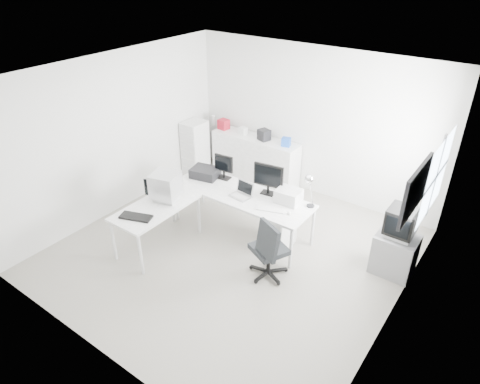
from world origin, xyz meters
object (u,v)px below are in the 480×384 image
Objects in this scene: office_chair at (269,246)px; crt_tv at (401,224)px; inkjet_printer at (205,173)px; lcd_monitor_small at (224,167)px; crt_monitor at (166,187)px; sideboard at (255,159)px; filing_cabinet at (195,148)px; side_desk at (158,226)px; laptop at (240,191)px; laser_printer at (289,196)px; tv_cabinet at (394,254)px; lcd_monitor_large at (268,179)px; main_desk at (241,213)px; drawer_pedestal at (279,229)px.

office_chair is 1.89m from crt_tv.
lcd_monitor_small is (0.30, 0.15, 0.13)m from inkjet_printer.
crt_monitor is (0.00, -0.95, 0.15)m from inkjet_printer.
sideboard is at bearing 159.54° from crt_tv.
side_desk is at bearing -62.29° from filing_cabinet.
office_chair is at bearing -25.16° from laptop.
laser_printer reaches higher than side_desk.
inkjet_printer is 0.98× the size of crt_monitor.
lcd_monitor_small is 0.38× the size of filing_cabinet.
laser_printer reaches higher than inkjet_printer.
crt_tv is at bearing -1.53° from lcd_monitor_small.
laptop is at bearing -62.76° from sideboard.
tv_cabinet is at bearing 0.00° from crt_tv.
inkjet_printer is 1.65m from sideboard.
crt_tv is (3.28, 0.38, 0.03)m from inkjet_printer.
inkjet_printer is at bearing -177.94° from office_chair.
side_desk is at bearing -108.40° from lcd_monitor_small.
crt_tv is at bearing -5.95° from inkjet_printer.
laptop is 1.13m from office_chair.
crt_tv reaches higher than office_chair.
main_desk is at bearing -153.30° from lcd_monitor_large.
laptop reaches higher than drawer_pedestal.
office_chair is at bearing -52.12° from sideboard.
sideboard is at bearing 152.80° from office_chair.
drawer_pedestal is at bearing -14.96° from lcd_monitor_small.
crt_tv is (3.28, 1.58, 0.48)m from side_desk.
lcd_monitor_small is (-0.55, 0.25, 0.59)m from main_desk.
side_desk is 2.64m from filing_cabinet.
office_chair is at bearing -142.00° from crt_tv.
laser_printer is 0.97m from office_chair.
filing_cabinet reaches higher than laser_printer.
lcd_monitor_small is 0.90m from lcd_monitor_large.
drawer_pedestal is at bearing -14.34° from inkjet_printer.
lcd_monitor_large is (0.35, 0.25, 0.63)m from main_desk.
drawer_pedestal is at bearing -46.39° from sideboard.
inkjet_printer is 2.00m from office_chair.
tv_cabinet is at bearing 20.14° from laptop.
laptop is 0.57× the size of tv_cabinet.
inkjet_printer is at bearing 174.00° from laptop.
laptop is 1.18m from crt_monitor.
inkjet_printer reaches higher than side_desk.
filing_cabinet is (-4.50, 0.75, 0.26)m from tv_cabinet.
laser_printer is at bearing -19.64° from filing_cabinet.
office_chair is 3.01m from sideboard.
inkjet_printer is (-1.55, 0.05, 0.53)m from drawer_pedestal.
inkjet_printer is 1.24× the size of laser_printer.
crt_tv is (2.43, 0.48, 0.48)m from main_desk.
lcd_monitor_small is at bearing -175.66° from tv_cabinet.
crt_tv is at bearing 11.09° from main_desk.
main_desk is 4.80× the size of crt_tv.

